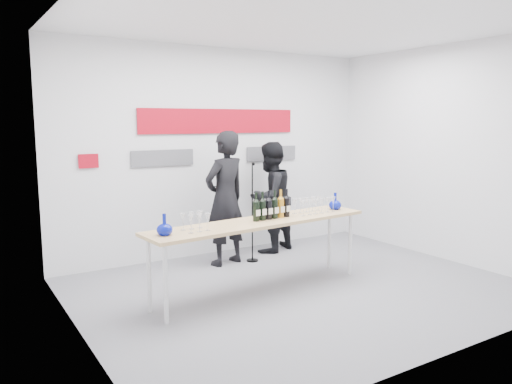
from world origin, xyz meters
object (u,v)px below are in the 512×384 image
Objects in this scene: presenter_right at (270,197)px; mic_stand at (252,231)px; tasting_table at (261,226)px; presenter_left at (225,198)px.

mic_stand is (-0.51, -0.33, -0.40)m from presenter_right.
tasting_table is 2.02× the size of mic_stand.
presenter_left is at bearing -3.22° from presenter_right.
presenter_left reaches higher than presenter_right.
presenter_right reaches higher than tasting_table.
mic_stand is at bearing 57.66° from tasting_table.
presenter_right is at bearing 23.91° from mic_stand.
presenter_right is (1.09, 1.44, 0.05)m from tasting_table.
presenter_left reaches higher than mic_stand.
mic_stand is at bearing 14.17° from presenter_right.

